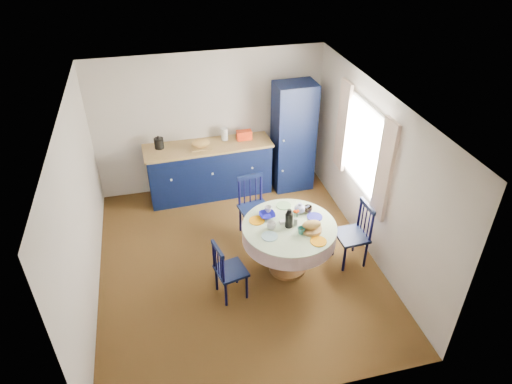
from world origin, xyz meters
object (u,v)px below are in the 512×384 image
mug_b (301,231)px  mug_d (268,209)px  mug_a (271,226)px  mug_c (308,209)px  kitchen_counter (209,169)px  dining_table (290,233)px  chair_left (228,270)px  cobalt_bowl (267,215)px  pantry_cabinet (293,137)px  chair_right (354,234)px  chair_far (254,207)px

mug_b → mug_d: size_ratio=1.00×
mug_a → mug_c: (0.61, 0.25, -0.00)m
kitchen_counter → dining_table: size_ratio=1.70×
chair_left → mug_d: (0.72, 0.68, 0.39)m
cobalt_bowl → dining_table: bearing=-46.9°
mug_b → cobalt_bowl: mug_b is taller
mug_a → mug_c: size_ratio=1.02×
pantry_cabinet → chair_left: bearing=-126.2°
kitchen_counter → chair_right: size_ratio=2.25×
mug_c → mug_d: size_ratio=1.17×
mug_d → kitchen_counter: bearing=106.8°
chair_far → cobalt_bowl: size_ratio=4.43×
chair_left → kitchen_counter: bearing=-16.0°
kitchen_counter → mug_d: 2.01m
chair_left → mug_a: 0.83m
pantry_cabinet → dining_table: 2.30m
dining_table → mug_a: (-0.27, -0.00, 0.17)m
pantry_cabinet → mug_b: size_ratio=19.00×
mug_a → mug_b: bearing=-28.6°
chair_left → mug_d: size_ratio=8.53×
pantry_cabinet → mug_c: size_ratio=16.26×
dining_table → cobalt_bowl: (-0.25, 0.27, 0.15)m
kitchen_counter → pantry_cabinet: pantry_cabinet is taller
mug_b → mug_a: bearing=151.4°
pantry_cabinet → cobalt_bowl: 2.13m
chair_far → mug_b: bearing=-80.8°
mug_a → mug_d: bearing=81.6°
kitchen_counter → mug_c: size_ratio=18.20×
mug_d → cobalt_bowl: size_ratio=0.46×
mug_a → cobalt_bowl: 0.27m
dining_table → mug_c: dining_table is taller
chair_right → mug_c: chair_right is taller
mug_c → dining_table: bearing=-144.6°
mug_d → cobalt_bowl: (-0.04, -0.10, -0.02)m
mug_a → pantry_cabinet: bearing=65.4°
kitchen_counter → mug_a: size_ratio=17.76×
pantry_cabinet → dining_table: bearing=-110.8°
chair_left → chair_right: size_ratio=0.90×
chair_far → chair_right: bearing=-47.4°
dining_table → chair_right: 0.99m
pantry_cabinet → mug_d: size_ratio=18.99×
chair_left → mug_a: size_ratio=7.13×
dining_table → mug_c: size_ratio=10.70×
chair_left → chair_right: 1.92m
dining_table → cobalt_bowl: bearing=133.1°
dining_table → mug_d: size_ratio=12.49×
dining_table → kitchen_counter: bearing=109.1°
mug_a → kitchen_counter: bearing=102.9°
cobalt_bowl → chair_right: bearing=-14.5°
mug_c → cobalt_bowl: 0.60m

